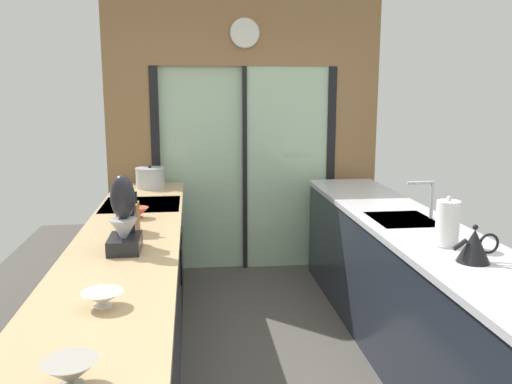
{
  "coord_description": "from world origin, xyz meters",
  "views": [
    {
      "loc": [
        -0.52,
        -2.85,
        1.79
      ],
      "look_at": [
        -0.1,
        0.64,
        1.11
      ],
      "focal_mm": 37.85,
      "sensor_mm": 36.0,
      "label": 1
    }
  ],
  "objects_px": {
    "mixing_bowl_far": "(138,212)",
    "knife_block": "(132,217)",
    "stand_mixer": "(124,222)",
    "oven_range": "(144,262)",
    "kettle": "(474,246)",
    "stock_pot": "(150,178)",
    "mixing_bowl_mid": "(103,298)",
    "paper_towel_roll": "(447,224)",
    "mixing_bowl_near": "(70,373)"
  },
  "relations": [
    {
      "from": "stock_pot",
      "to": "paper_towel_roll",
      "type": "height_order",
      "value": "paper_towel_roll"
    },
    {
      "from": "mixing_bowl_near",
      "to": "stand_mixer",
      "type": "bearing_deg",
      "value": 90.0
    },
    {
      "from": "mixing_bowl_near",
      "to": "stock_pot",
      "type": "distance_m",
      "value": 3.29
    },
    {
      "from": "mixing_bowl_far",
      "to": "mixing_bowl_mid",
      "type": "bearing_deg",
      "value": -90.0
    },
    {
      "from": "mixing_bowl_mid",
      "to": "stock_pot",
      "type": "relative_size",
      "value": 0.65
    },
    {
      "from": "oven_range",
      "to": "stock_pot",
      "type": "bearing_deg",
      "value": 88.49
    },
    {
      "from": "mixing_bowl_far",
      "to": "stand_mixer",
      "type": "xyz_separation_m",
      "value": [
        0.0,
        -0.76,
        0.12
      ]
    },
    {
      "from": "stock_pot",
      "to": "knife_block",
      "type": "bearing_deg",
      "value": -90.0
    },
    {
      "from": "mixing_bowl_near",
      "to": "mixing_bowl_far",
      "type": "bearing_deg",
      "value": 90.0
    },
    {
      "from": "mixing_bowl_far",
      "to": "knife_block",
      "type": "xyz_separation_m",
      "value": [
        0.0,
        -0.37,
        0.06
      ]
    },
    {
      "from": "knife_block",
      "to": "kettle",
      "type": "xyz_separation_m",
      "value": [
        1.78,
        -0.8,
        -0.01
      ]
    },
    {
      "from": "mixing_bowl_mid",
      "to": "stand_mixer",
      "type": "height_order",
      "value": "stand_mixer"
    },
    {
      "from": "mixing_bowl_far",
      "to": "paper_towel_roll",
      "type": "height_order",
      "value": "paper_towel_roll"
    },
    {
      "from": "kettle",
      "to": "paper_towel_roll",
      "type": "bearing_deg",
      "value": 90.38
    },
    {
      "from": "paper_towel_roll",
      "to": "stock_pot",
      "type": "bearing_deg",
      "value": 131.21
    },
    {
      "from": "mixing_bowl_mid",
      "to": "knife_block",
      "type": "height_order",
      "value": "knife_block"
    },
    {
      "from": "stand_mixer",
      "to": "oven_range",
      "type": "bearing_deg",
      "value": 90.87
    },
    {
      "from": "mixing_bowl_far",
      "to": "knife_block",
      "type": "height_order",
      "value": "knife_block"
    },
    {
      "from": "oven_range",
      "to": "knife_block",
      "type": "xyz_separation_m",
      "value": [
        0.02,
        -0.83,
        0.56
      ]
    },
    {
      "from": "mixing_bowl_far",
      "to": "kettle",
      "type": "height_order",
      "value": "kettle"
    },
    {
      "from": "stand_mixer",
      "to": "paper_towel_roll",
      "type": "relative_size",
      "value": 1.47
    },
    {
      "from": "mixing_bowl_near",
      "to": "kettle",
      "type": "relative_size",
      "value": 0.67
    },
    {
      "from": "mixing_bowl_near",
      "to": "mixing_bowl_mid",
      "type": "distance_m",
      "value": 0.6
    },
    {
      "from": "mixing_bowl_near",
      "to": "stand_mixer",
      "type": "distance_m",
      "value": 1.38
    },
    {
      "from": "stand_mixer",
      "to": "kettle",
      "type": "bearing_deg",
      "value": -13.04
    },
    {
      "from": "mixing_bowl_far",
      "to": "kettle",
      "type": "relative_size",
      "value": 0.58
    },
    {
      "from": "mixing_bowl_far",
      "to": "stand_mixer",
      "type": "height_order",
      "value": "stand_mixer"
    },
    {
      "from": "mixing_bowl_mid",
      "to": "paper_towel_roll",
      "type": "distance_m",
      "value": 1.9
    },
    {
      "from": "mixing_bowl_near",
      "to": "mixing_bowl_far",
      "type": "height_order",
      "value": "mixing_bowl_near"
    },
    {
      "from": "stand_mixer",
      "to": "stock_pot",
      "type": "xyz_separation_m",
      "value": [
        -0.0,
        1.91,
        -0.07
      ]
    },
    {
      "from": "knife_block",
      "to": "stock_pot",
      "type": "bearing_deg",
      "value": 90.0
    },
    {
      "from": "stock_pot",
      "to": "mixing_bowl_far",
      "type": "bearing_deg",
      "value": -90.0
    },
    {
      "from": "stand_mixer",
      "to": "stock_pot",
      "type": "relative_size",
      "value": 1.64
    },
    {
      "from": "mixing_bowl_far",
      "to": "stand_mixer",
      "type": "relative_size",
      "value": 0.34
    },
    {
      "from": "mixing_bowl_mid",
      "to": "kettle",
      "type": "distance_m",
      "value": 1.82
    },
    {
      "from": "oven_range",
      "to": "mixing_bowl_near",
      "type": "relative_size",
      "value": 5.53
    },
    {
      "from": "mixing_bowl_near",
      "to": "stand_mixer",
      "type": "xyz_separation_m",
      "value": [
        0.0,
        1.37,
        0.12
      ]
    },
    {
      "from": "mixing_bowl_mid",
      "to": "mixing_bowl_far",
      "type": "distance_m",
      "value": 1.53
    },
    {
      "from": "stand_mixer",
      "to": "paper_towel_roll",
      "type": "xyz_separation_m",
      "value": [
        1.78,
        -0.12,
        -0.03
      ]
    },
    {
      "from": "stand_mixer",
      "to": "mixing_bowl_near",
      "type": "bearing_deg",
      "value": -90.0
    },
    {
      "from": "knife_block",
      "to": "mixing_bowl_near",
      "type": "bearing_deg",
      "value": -90.0
    },
    {
      "from": "oven_range",
      "to": "stand_mixer",
      "type": "height_order",
      "value": "stand_mixer"
    },
    {
      "from": "oven_range",
      "to": "knife_block",
      "type": "distance_m",
      "value": 1.0
    },
    {
      "from": "stand_mixer",
      "to": "kettle",
      "type": "xyz_separation_m",
      "value": [
        1.78,
        -0.41,
        -0.08
      ]
    },
    {
      "from": "mixing_bowl_far",
      "to": "knife_block",
      "type": "distance_m",
      "value": 0.38
    },
    {
      "from": "kettle",
      "to": "stock_pot",
      "type": "bearing_deg",
      "value": 127.45
    },
    {
      "from": "oven_range",
      "to": "knife_block",
      "type": "relative_size",
      "value": 3.63
    },
    {
      "from": "kettle",
      "to": "paper_towel_roll",
      "type": "relative_size",
      "value": 0.87
    },
    {
      "from": "kettle",
      "to": "paper_towel_roll",
      "type": "xyz_separation_m",
      "value": [
        -0.0,
        0.29,
        0.04
      ]
    },
    {
      "from": "knife_block",
      "to": "stand_mixer",
      "type": "height_order",
      "value": "stand_mixer"
    }
  ]
}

